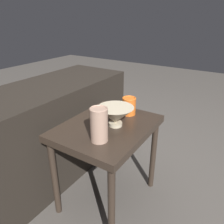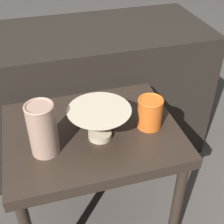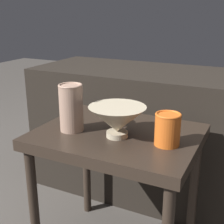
% 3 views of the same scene
% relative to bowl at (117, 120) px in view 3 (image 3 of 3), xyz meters
% --- Properties ---
extents(table, '(0.58, 0.45, 0.54)m').
position_rel_bowl_xyz_m(table, '(-0.02, 0.04, -0.14)').
color(table, '#2D231C').
rests_on(table, ground_plane).
extents(couch_backdrop, '(1.33, 0.50, 0.67)m').
position_rel_bowl_xyz_m(couch_backdrop, '(-0.02, 0.57, -0.27)').
color(couch_backdrop, black).
rests_on(couch_backdrop, ground_plane).
extents(bowl, '(0.20, 0.20, 0.11)m').
position_rel_bowl_xyz_m(bowl, '(0.00, 0.00, 0.00)').
color(bowl, '#C1B293').
rests_on(bowl, table).
extents(vase_textured_left, '(0.09, 0.09, 0.17)m').
position_rel_bowl_xyz_m(vase_textured_left, '(-0.18, -0.02, 0.03)').
color(vase_textured_left, tan).
rests_on(vase_textured_left, table).
extents(vase_colorful_right, '(0.08, 0.08, 0.11)m').
position_rel_bowl_xyz_m(vase_colorful_right, '(0.17, 0.01, -0.01)').
color(vase_colorful_right, orange).
rests_on(vase_colorful_right, table).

